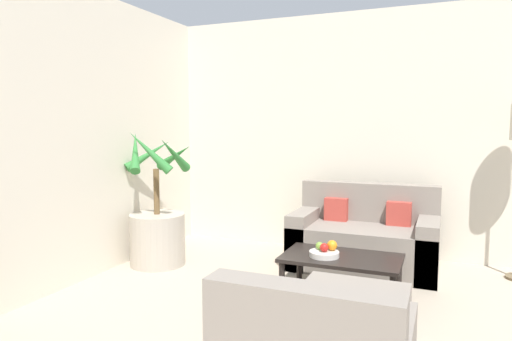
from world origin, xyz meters
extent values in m
cube|color=beige|center=(0.00, 6.54, 1.35)|extent=(7.66, 0.06, 2.70)
cylinder|color=#ADA393|center=(-2.68, 5.25, 0.27)|extent=(0.57, 0.57, 0.53)
cylinder|color=brown|center=(-2.68, 5.25, 0.77)|extent=(0.06, 0.06, 0.47)
cone|color=#2D7533|center=(-2.45, 5.25, 1.16)|extent=(0.10, 0.50, 0.39)
cone|color=#2D7533|center=(-2.60, 5.48, 1.12)|extent=(0.54, 0.26, 0.32)
cone|color=#2D7533|center=(-2.87, 5.39, 1.14)|extent=(0.39, 0.48, 0.36)
cone|color=#2D7533|center=(-2.84, 5.13, 1.18)|extent=(0.36, 0.44, 0.44)
cone|color=#2D7533|center=(-2.62, 5.07, 1.19)|extent=(0.47, 0.24, 0.45)
cube|color=gray|center=(-0.67, 5.91, 0.22)|extent=(1.42, 0.77, 0.44)
cube|color=gray|center=(-0.67, 6.22, 0.64)|extent=(1.42, 0.16, 0.40)
cube|color=gray|center=(-1.28, 5.91, 0.28)|extent=(0.20, 0.77, 0.56)
cube|color=gray|center=(-0.06, 5.91, 0.28)|extent=(0.20, 0.77, 0.56)
cube|color=#B23D33|center=(-0.99, 6.10, 0.56)|extent=(0.24, 0.12, 0.24)
cube|color=#B23D33|center=(-0.35, 6.10, 0.56)|extent=(0.24, 0.12, 0.24)
cylinder|color=black|center=(-1.16, 4.83, 0.16)|extent=(0.05, 0.05, 0.32)
cylinder|color=black|center=(-0.27, 4.83, 0.16)|extent=(0.05, 0.05, 0.32)
cylinder|color=black|center=(-1.16, 5.32, 0.16)|extent=(0.05, 0.05, 0.32)
cylinder|color=black|center=(-0.27, 5.32, 0.16)|extent=(0.05, 0.05, 0.32)
cube|color=black|center=(-0.71, 5.08, 0.34)|extent=(0.98, 0.58, 0.03)
cylinder|color=beige|center=(-0.84, 5.01, 0.38)|extent=(0.25, 0.25, 0.05)
sphere|color=red|center=(-0.84, 4.99, 0.43)|extent=(0.07, 0.07, 0.07)
sphere|color=olive|center=(-0.90, 5.05, 0.43)|extent=(0.06, 0.06, 0.06)
sphere|color=orange|center=(-0.79, 5.06, 0.44)|extent=(0.09, 0.09, 0.09)
cube|color=gray|center=(-0.45, 3.06, 0.61)|extent=(0.82, 0.16, 0.39)
cube|color=gray|center=(-0.45, 4.20, 0.21)|extent=(0.67, 0.47, 0.41)
camera|label=1|loc=(0.06, 1.35, 1.44)|focal=32.00mm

